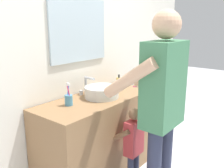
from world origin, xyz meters
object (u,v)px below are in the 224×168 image
child_toddler (133,142)px  soap_bottle (119,83)px  adult_parent (161,97)px  toothbrush_cup (69,99)px

child_toddler → soap_bottle: bearing=50.9°
soap_bottle → adult_parent: bearing=-119.5°
soap_bottle → adult_parent: 0.84m
toothbrush_cup → soap_bottle: toothbrush_cup is taller
soap_bottle → child_toddler: (-0.35, -0.43, -0.43)m
toothbrush_cup → adult_parent: adult_parent is taller
child_toddler → toothbrush_cup: bearing=128.8°
soap_bottle → child_toddler: 0.71m
toothbrush_cup → adult_parent: (0.31, -0.75, 0.09)m
toothbrush_cup → child_toddler: size_ratio=0.25×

